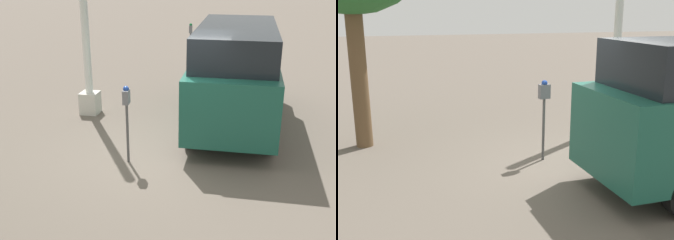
{
  "view_description": "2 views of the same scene",
  "coord_description": "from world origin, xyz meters",
  "views": [
    {
      "loc": [
        -7.39,
        -1.73,
        3.59
      ],
      "look_at": [
        -0.28,
        -0.24,
        0.86
      ],
      "focal_mm": 45.0,
      "sensor_mm": 36.0,
      "label": 1
    },
    {
      "loc": [
        -3.2,
        -6.44,
        2.74
      ],
      "look_at": [
        -1.14,
        0.52,
        0.82
      ],
      "focal_mm": 45.0,
      "sensor_mm": 36.0,
      "label": 2
    }
  ],
  "objects": [
    {
      "name": "lamp_post",
      "position": [
        2.06,
        2.26,
        1.88
      ],
      "size": [
        0.44,
        0.44,
        5.3
      ],
      "color": "beige",
      "rests_on": "ground"
    },
    {
      "name": "parking_meter_near",
      "position": [
        -0.42,
        0.51,
        1.11
      ],
      "size": [
        0.21,
        0.13,
        1.51
      ],
      "rotation": [
        0.0,
        0.0,
        0.08
      ],
      "color": "#4C4C4C",
      "rests_on": "ground"
    },
    {
      "name": "ground_plane",
      "position": [
        0.0,
        0.0,
        0.0
      ],
      "size": [
        80.0,
        80.0,
        0.0
      ],
      "primitive_type": "plane",
      "color": "#60564C"
    }
  ]
}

